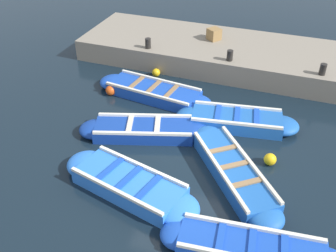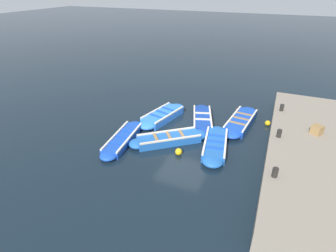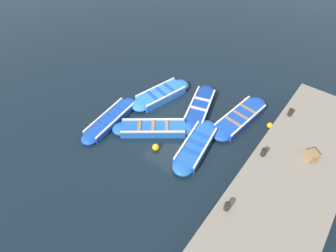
{
  "view_description": "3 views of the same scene",
  "coord_description": "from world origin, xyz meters",
  "px_view_note": "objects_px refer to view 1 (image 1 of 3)",
  "views": [
    {
      "loc": [
        -7.35,
        -2.15,
        6.33
      ],
      "look_at": [
        0.68,
        0.79,
        0.35
      ],
      "focal_mm": 42.0,
      "sensor_mm": 36.0,
      "label": 1
    },
    {
      "loc": [
        3.73,
        -10.82,
        6.65
      ],
      "look_at": [
        -0.72,
        -0.37,
        0.38
      ],
      "focal_mm": 28.0,
      "sensor_mm": 36.0,
      "label": 2
    },
    {
      "loc": [
        5.29,
        -7.23,
        9.01
      ],
      "look_at": [
        0.11,
        -0.66,
        0.2
      ],
      "focal_mm": 28.0,
      "sensor_mm": 36.0,
      "label": 3
    }
  ],
  "objects_px": {
    "boat_inner_gap": "(153,92)",
    "boat_tucked": "(129,185)",
    "buoy_white_drifting": "(270,159)",
    "boat_end_of_row": "(233,171)",
    "boat_outer_left": "(236,121)",
    "bollard_mid_north": "(230,55)",
    "buoy_yellow_far": "(111,90)",
    "wooden_crate": "(214,34)",
    "buoy_orange_near": "(156,73)",
    "boat_stern_in": "(144,130)",
    "bollard_mid_south": "(148,43)",
    "boat_far_corner": "(251,249)",
    "bollard_north": "(323,69)"
  },
  "relations": [
    {
      "from": "buoy_yellow_far",
      "to": "buoy_white_drifting",
      "type": "xyz_separation_m",
      "value": [
        -1.69,
        -5.21,
        -0.01
      ]
    },
    {
      "from": "boat_inner_gap",
      "to": "buoy_orange_near",
      "type": "height_order",
      "value": "boat_inner_gap"
    },
    {
      "from": "boat_end_of_row",
      "to": "buoy_orange_near",
      "type": "bearing_deg",
      "value": 40.89
    },
    {
      "from": "boat_outer_left",
      "to": "bollard_mid_north",
      "type": "relative_size",
      "value": 10.01
    },
    {
      "from": "bollard_mid_south",
      "to": "buoy_white_drifting",
      "type": "xyz_separation_m",
      "value": [
        -3.88,
        -4.82,
        -0.77
      ]
    },
    {
      "from": "boat_tucked",
      "to": "buoy_yellow_far",
      "type": "height_order",
      "value": "boat_tucked"
    },
    {
      "from": "boat_end_of_row",
      "to": "boat_stern_in",
      "type": "bearing_deg",
      "value": 72.22
    },
    {
      "from": "boat_tucked",
      "to": "bollard_north",
      "type": "height_order",
      "value": "bollard_north"
    },
    {
      "from": "wooden_crate",
      "to": "buoy_yellow_far",
      "type": "distance_m",
      "value": 4.44
    },
    {
      "from": "boat_end_of_row",
      "to": "wooden_crate",
      "type": "xyz_separation_m",
      "value": [
        6.18,
        2.13,
        0.76
      ]
    },
    {
      "from": "boat_outer_left",
      "to": "bollard_mid_south",
      "type": "xyz_separation_m",
      "value": [
        2.54,
        3.7,
        0.74
      ]
    },
    {
      "from": "boat_inner_gap",
      "to": "bollard_mid_north",
      "type": "distance_m",
      "value": 2.78
    },
    {
      "from": "boat_stern_in",
      "to": "bollard_north",
      "type": "height_order",
      "value": "bollard_north"
    },
    {
      "from": "wooden_crate",
      "to": "buoy_white_drifting",
      "type": "relative_size",
      "value": 1.33
    },
    {
      "from": "bollard_mid_south",
      "to": "wooden_crate",
      "type": "relative_size",
      "value": 0.86
    },
    {
      "from": "boat_end_of_row",
      "to": "buoy_white_drifting",
      "type": "distance_m",
      "value": 1.08
    },
    {
      "from": "boat_inner_gap",
      "to": "boat_outer_left",
      "type": "relative_size",
      "value": 1.13
    },
    {
      "from": "boat_end_of_row",
      "to": "wooden_crate",
      "type": "height_order",
      "value": "wooden_crate"
    },
    {
      "from": "boat_end_of_row",
      "to": "boat_far_corner",
      "type": "height_order",
      "value": "boat_end_of_row"
    },
    {
      "from": "boat_outer_left",
      "to": "buoy_yellow_far",
      "type": "xyz_separation_m",
      "value": [
        0.35,
        4.09,
        -0.02
      ]
    },
    {
      "from": "boat_end_of_row",
      "to": "bollard_mid_north",
      "type": "bearing_deg",
      "value": 14.48
    },
    {
      "from": "bollard_mid_north",
      "to": "buoy_white_drifting",
      "type": "distance_m",
      "value": 4.41
    },
    {
      "from": "boat_far_corner",
      "to": "buoy_yellow_far",
      "type": "height_order",
      "value": "boat_far_corner"
    },
    {
      "from": "bollard_mid_south",
      "to": "buoy_yellow_far",
      "type": "xyz_separation_m",
      "value": [
        -2.18,
        0.39,
        -0.76
      ]
    },
    {
      "from": "bollard_mid_south",
      "to": "boat_outer_left",
      "type": "bearing_deg",
      "value": -124.48
    },
    {
      "from": "boat_stern_in",
      "to": "boat_far_corner",
      "type": "distance_m",
      "value": 4.46
    },
    {
      "from": "boat_stern_in",
      "to": "boat_outer_left",
      "type": "relative_size",
      "value": 1.03
    },
    {
      "from": "boat_end_of_row",
      "to": "buoy_white_drifting",
      "type": "height_order",
      "value": "boat_end_of_row"
    },
    {
      "from": "buoy_orange_near",
      "to": "wooden_crate",
      "type": "bearing_deg",
      "value": -35.41
    },
    {
      "from": "buoy_yellow_far",
      "to": "boat_far_corner",
      "type": "bearing_deg",
      "value": -130.54
    },
    {
      "from": "boat_end_of_row",
      "to": "buoy_yellow_far",
      "type": "xyz_separation_m",
      "value": [
        2.48,
        4.46,
        -0.03
      ]
    },
    {
      "from": "boat_tucked",
      "to": "buoy_yellow_far",
      "type": "distance_m",
      "value": 4.41
    },
    {
      "from": "buoy_yellow_far",
      "to": "buoy_white_drifting",
      "type": "distance_m",
      "value": 5.48
    },
    {
      "from": "buoy_white_drifting",
      "to": "boat_end_of_row",
      "type": "bearing_deg",
      "value": 136.38
    },
    {
      "from": "boat_outer_left",
      "to": "buoy_orange_near",
      "type": "xyz_separation_m",
      "value": [
        2.01,
        3.2,
        -0.04
      ]
    },
    {
      "from": "boat_inner_gap",
      "to": "boat_tucked",
      "type": "height_order",
      "value": "boat_tucked"
    },
    {
      "from": "boat_inner_gap",
      "to": "boat_tucked",
      "type": "xyz_separation_m",
      "value": [
        -4.06,
        -1.04,
        0.02
      ]
    },
    {
      "from": "wooden_crate",
      "to": "buoy_orange_near",
      "type": "height_order",
      "value": "wooden_crate"
    },
    {
      "from": "buoy_white_drifting",
      "to": "boat_outer_left",
      "type": "bearing_deg",
      "value": 39.93
    },
    {
      "from": "boat_outer_left",
      "to": "buoy_orange_near",
      "type": "height_order",
      "value": "boat_outer_left"
    },
    {
      "from": "buoy_yellow_far",
      "to": "buoy_orange_near",
      "type": "bearing_deg",
      "value": -28.01
    },
    {
      "from": "buoy_orange_near",
      "to": "buoy_white_drifting",
      "type": "xyz_separation_m",
      "value": [
        -3.35,
        -4.33,
        0.01
      ]
    },
    {
      "from": "buoy_orange_near",
      "to": "buoy_white_drifting",
      "type": "distance_m",
      "value": 5.47
    },
    {
      "from": "boat_outer_left",
      "to": "bollard_mid_north",
      "type": "distance_m",
      "value": 2.77
    },
    {
      "from": "boat_end_of_row",
      "to": "bollard_north",
      "type": "height_order",
      "value": "bollard_north"
    },
    {
      "from": "bollard_mid_south",
      "to": "buoy_orange_near",
      "type": "xyz_separation_m",
      "value": [
        -0.53,
        -0.49,
        -0.78
      ]
    },
    {
      "from": "boat_inner_gap",
      "to": "buoy_white_drifting",
      "type": "bearing_deg",
      "value": -117.51
    },
    {
      "from": "boat_stern_in",
      "to": "bollard_mid_north",
      "type": "relative_size",
      "value": 10.32
    },
    {
      "from": "boat_outer_left",
      "to": "bollard_mid_north",
      "type": "bearing_deg",
      "value": 18.08
    },
    {
      "from": "boat_outer_left",
      "to": "bollard_north",
      "type": "distance_m",
      "value": 3.34
    }
  ]
}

